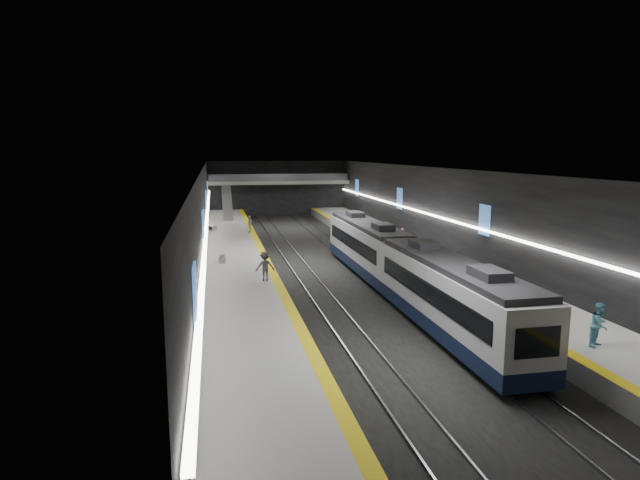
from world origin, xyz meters
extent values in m
plane|color=black|center=(0.00, 0.00, 0.00)|extent=(70.00, 70.00, 0.00)
cube|color=beige|center=(0.00, 0.00, 8.00)|extent=(20.00, 70.00, 0.04)
cube|color=black|center=(-10.00, 0.00, 4.00)|extent=(0.04, 70.00, 8.00)
cube|color=black|center=(10.00, 0.00, 4.00)|extent=(0.04, 70.00, 8.00)
cube|color=black|center=(0.00, 35.00, 4.00)|extent=(20.00, 0.04, 8.00)
cube|color=slate|center=(-7.50, 0.00, 0.50)|extent=(5.00, 70.00, 1.00)
cube|color=#B2B1AC|center=(-7.50, 0.00, 1.01)|extent=(5.00, 70.00, 0.02)
cube|color=yellow|center=(-5.30, 0.00, 1.02)|extent=(0.60, 70.00, 0.02)
cube|color=slate|center=(7.50, 0.00, 0.50)|extent=(5.00, 70.00, 1.00)
cube|color=#B2B1AC|center=(7.50, 0.00, 1.01)|extent=(5.00, 70.00, 0.02)
cube|color=yellow|center=(5.30, 0.00, 1.02)|extent=(0.60, 70.00, 0.02)
cube|color=gray|center=(-3.22, 0.00, 0.06)|extent=(0.08, 70.00, 0.12)
cube|color=gray|center=(-1.78, 0.00, 0.06)|extent=(0.08, 70.00, 0.12)
cube|color=gray|center=(1.78, 0.00, 0.06)|extent=(0.08, 70.00, 0.12)
cube|color=gray|center=(3.22, 0.00, 0.06)|extent=(0.08, 70.00, 0.12)
cube|color=#0F1A38|center=(2.50, -18.55, 0.75)|extent=(2.65, 15.00, 0.80)
cube|color=silver|center=(2.50, -18.55, 2.40)|extent=(2.65, 15.00, 2.50)
cube|color=black|center=(2.50, -18.55, 3.80)|extent=(2.44, 14.25, 0.30)
cube|color=black|center=(2.50, -18.55, 2.45)|extent=(2.69, 13.20, 1.00)
cube|color=black|center=(2.50, -26.07, 2.35)|extent=(1.85, 0.05, 1.20)
cube|color=#0F1A38|center=(2.50, -3.55, 0.75)|extent=(2.65, 15.00, 0.80)
cube|color=silver|center=(2.50, -3.55, 2.40)|extent=(2.65, 15.00, 2.50)
cube|color=black|center=(2.50, -3.55, 3.80)|extent=(2.44, 14.25, 0.30)
cube|color=black|center=(2.50, -3.55, 2.45)|extent=(2.69, 13.20, 1.00)
cube|color=black|center=(2.50, -11.07, 2.35)|extent=(1.85, 0.05, 1.20)
cube|color=#4273C7|center=(-9.92, -25.00, 4.50)|extent=(0.10, 1.50, 2.20)
cube|color=#4273C7|center=(-9.92, -8.00, 4.50)|extent=(0.10, 1.50, 2.20)
cube|color=#4273C7|center=(-9.92, 10.00, 4.50)|extent=(0.10, 1.50, 2.20)
cube|color=#4273C7|center=(-9.92, 27.00, 4.50)|extent=(0.10, 1.50, 2.20)
cube|color=#4273C7|center=(9.92, -8.00, 4.50)|extent=(0.10, 1.50, 2.20)
cube|color=#4273C7|center=(9.92, 10.00, 4.50)|extent=(0.10, 1.50, 2.20)
cube|color=#4273C7|center=(9.92, 27.00, 4.50)|extent=(0.10, 1.50, 2.20)
cube|color=white|center=(-9.80, 0.00, 3.80)|extent=(0.25, 68.60, 0.12)
cube|color=white|center=(9.80, 0.00, 3.80)|extent=(0.25, 68.60, 0.12)
cube|color=gray|center=(0.00, 33.00, 5.00)|extent=(20.00, 3.00, 0.50)
cube|color=#47474C|center=(0.00, 31.55, 5.75)|extent=(19.60, 0.08, 1.00)
cube|color=#99999E|center=(-7.50, 26.00, 2.90)|extent=(1.20, 7.50, 3.92)
cube|color=#99999E|center=(-8.70, -2.21, 1.22)|extent=(0.51, 1.77, 0.43)
cube|color=#99999E|center=(-9.50, 15.17, 1.23)|extent=(1.10, 1.92, 0.45)
cube|color=#99999E|center=(8.73, -11.14, 1.21)|extent=(0.53, 1.71, 0.41)
cube|color=#99999E|center=(9.50, 25.94, 1.25)|extent=(1.15, 2.12, 0.50)
imported|color=#D2614E|center=(7.22, 1.48, 1.81)|extent=(0.39, 0.60, 1.62)
imported|color=#5091AD|center=(7.01, -23.77, 1.98)|extent=(1.19, 1.11, 1.95)
imported|color=#B9B7A9|center=(-5.58, 12.42, 1.88)|extent=(0.67, 1.10, 1.75)
imported|color=#414048|center=(-6.04, -8.99, 1.96)|extent=(1.26, 0.74, 1.93)
camera|label=1|loc=(-9.20, -43.12, 9.41)|focal=30.00mm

